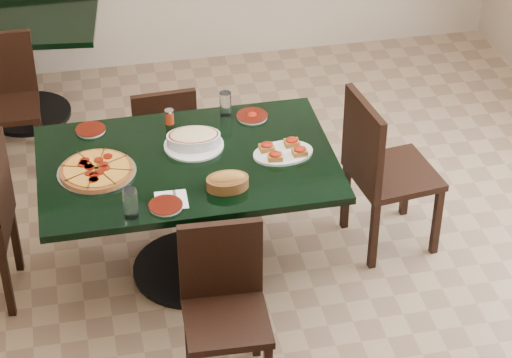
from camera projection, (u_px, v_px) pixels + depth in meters
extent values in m
plane|color=#82674B|center=(239.00, 298.00, 5.43)|extent=(5.50, 5.50, 0.00)
cube|color=black|center=(187.00, 164.00, 5.20)|extent=(1.55, 0.99, 0.04)
cylinder|color=black|center=(190.00, 221.00, 5.42)|extent=(0.13, 0.13, 0.71)
cylinder|color=black|center=(192.00, 268.00, 5.62)|extent=(0.66, 0.66, 0.03)
cube|color=black|center=(15.00, 21.00, 6.56)|extent=(1.15, 0.90, 0.04)
cylinder|color=black|center=(23.00, 71.00, 6.78)|extent=(0.12, 0.12, 0.71)
cylinder|color=black|center=(29.00, 114.00, 6.98)|extent=(0.58, 0.58, 0.03)
cube|color=black|center=(162.00, 140.00, 6.03)|extent=(0.39, 0.39, 0.04)
cube|color=black|center=(165.00, 123.00, 5.77)|extent=(0.38, 0.06, 0.40)
cube|color=black|center=(184.00, 150.00, 6.30)|extent=(0.04, 0.04, 0.36)
cube|color=black|center=(194.00, 177.00, 6.05)|extent=(0.04, 0.04, 0.36)
cube|color=black|center=(135.00, 157.00, 6.24)|extent=(0.04, 0.04, 0.36)
cube|color=black|center=(143.00, 185.00, 5.99)|extent=(0.04, 0.04, 0.36)
cube|color=black|center=(227.00, 321.00, 4.70)|extent=(0.42, 0.42, 0.04)
cube|color=black|center=(221.00, 259.00, 4.71)|extent=(0.40, 0.06, 0.43)
cube|color=black|center=(189.00, 333.00, 4.94)|extent=(0.04, 0.04, 0.39)
cube|color=black|center=(256.00, 326.00, 4.98)|extent=(0.04, 0.04, 0.39)
cube|color=black|center=(394.00, 174.00, 5.59)|extent=(0.51, 0.51, 0.04)
cube|color=black|center=(363.00, 142.00, 5.38)|extent=(0.10, 0.45, 0.48)
cube|color=black|center=(437.00, 221.00, 5.63)|extent=(0.04, 0.04, 0.44)
cube|color=black|center=(374.00, 236.00, 5.53)|extent=(0.04, 0.04, 0.44)
cube|color=black|center=(406.00, 183.00, 5.93)|extent=(0.04, 0.04, 0.44)
cube|color=black|center=(346.00, 196.00, 5.83)|extent=(0.04, 0.04, 0.44)
cube|color=black|center=(0.00, 188.00, 5.08)|extent=(0.09, 0.44, 0.47)
cube|color=black|center=(15.00, 239.00, 5.51)|extent=(0.04, 0.04, 0.43)
cube|color=black|center=(7.00, 284.00, 5.21)|extent=(0.04, 0.04, 0.43)
cube|color=black|center=(8.00, 108.00, 6.29)|extent=(0.39, 0.39, 0.04)
cube|color=black|center=(2.00, 63.00, 6.29)|extent=(0.39, 0.04, 0.42)
cube|color=black|center=(40.00, 148.00, 6.30)|extent=(0.04, 0.04, 0.38)
cube|color=black|center=(38.00, 120.00, 6.57)|extent=(0.04, 0.04, 0.38)
cylinder|color=silver|center=(97.00, 172.00, 5.09)|extent=(0.41, 0.41, 0.01)
cylinder|color=brown|center=(97.00, 170.00, 5.09)|extent=(0.38, 0.38, 0.02)
cylinder|color=#C28429|center=(96.00, 169.00, 5.08)|extent=(0.34, 0.34, 0.01)
cylinder|color=silver|center=(194.00, 145.00, 5.30)|extent=(0.32, 0.32, 0.01)
ellipsoid|color=beige|center=(193.00, 135.00, 5.26)|extent=(0.27, 0.19, 0.04)
ellipsoid|color=#A3672D|center=(227.00, 179.00, 4.96)|extent=(0.19, 0.09, 0.08)
cylinder|color=silver|center=(166.00, 206.00, 4.86)|extent=(0.16, 0.16, 0.01)
cylinder|color=#390A03|center=(166.00, 205.00, 4.85)|extent=(0.17, 0.17, 0.00)
cylinder|color=silver|center=(252.00, 116.00, 5.54)|extent=(0.17, 0.17, 0.01)
cylinder|color=#390A03|center=(252.00, 115.00, 5.53)|extent=(0.17, 0.17, 0.00)
ellipsoid|color=#A61408|center=(252.00, 115.00, 5.53)|extent=(0.05, 0.05, 0.02)
cylinder|color=silver|center=(91.00, 130.00, 5.42)|extent=(0.16, 0.16, 0.01)
cylinder|color=#390A03|center=(90.00, 129.00, 5.42)|extent=(0.16, 0.16, 0.00)
cube|color=silver|center=(171.00, 200.00, 4.90)|extent=(0.16, 0.16, 0.00)
cube|color=silver|center=(175.00, 199.00, 4.90)|extent=(0.02, 0.15, 0.00)
cylinder|color=white|center=(225.00, 104.00, 5.52)|extent=(0.07, 0.07, 0.14)
cylinder|color=white|center=(131.00, 203.00, 4.76)|extent=(0.07, 0.07, 0.15)
cylinder|color=#B32D13|center=(169.00, 118.00, 5.46)|extent=(0.05, 0.05, 0.08)
cylinder|color=silver|center=(169.00, 111.00, 5.44)|extent=(0.05, 0.05, 0.01)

